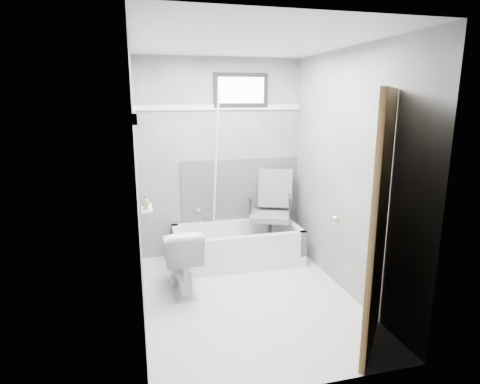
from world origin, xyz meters
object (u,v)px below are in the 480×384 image
object	(u,v)px
office_chair	(270,210)
soap_bottle_b	(145,201)
toilet	(181,259)
door	(436,236)
bathtub	(237,245)
soap_bottle_a	(145,204)

from	to	relation	value
office_chair	soap_bottle_b	world-z (taller)	office_chair
toilet	soap_bottle_b	bearing A→B (deg)	-9.64
door	soap_bottle_b	distance (m)	2.54
bathtub	office_chair	world-z (taller)	office_chair
door	toilet	bearing A→B (deg)	134.47
door	soap_bottle_a	world-z (taller)	door
toilet	soap_bottle_b	distance (m)	0.70
office_chair	toilet	distance (m)	1.34
office_chair	toilet	size ratio (longest dim) A/B	1.39
soap_bottle_b	office_chair	bearing A→B (deg)	21.79
bathtub	door	size ratio (longest dim) A/B	0.75
office_chair	toilet	bearing A→B (deg)	-130.21
soap_bottle_a	toilet	bearing A→B (deg)	17.48
bathtub	office_chair	distance (m)	0.57
soap_bottle_a	soap_bottle_b	bearing A→B (deg)	89.90
office_chair	soap_bottle_b	bearing A→B (deg)	-136.96
office_chair	door	bearing A→B (deg)	-57.71
toilet	door	distance (m)	2.38
soap_bottle_a	soap_bottle_b	xyz separation A→B (m)	(0.00, 0.14, -0.01)
soap_bottle_a	soap_bottle_b	distance (m)	0.14
office_chair	door	xyz separation A→B (m)	(0.44, -2.26, 0.40)
toilet	office_chair	bearing A→B (deg)	-154.12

